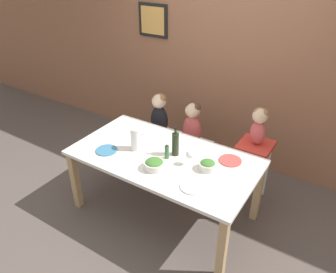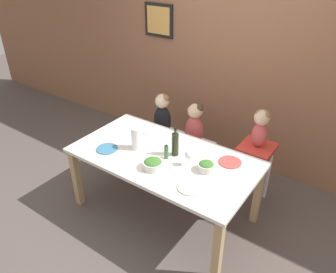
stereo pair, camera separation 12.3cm
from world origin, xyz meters
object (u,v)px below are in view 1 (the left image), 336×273
(salad_bowl_small, at_px, (208,165))
(dinner_plate_front_right, at_px, (193,187))
(person_child_center, at_px, (192,123))
(person_baby_right, at_px, (259,123))
(wine_glass_near, at_px, (189,155))
(dinner_plate_front_left, at_px, (107,150))
(salad_bowl_large, at_px, (154,164))
(wine_bottle, at_px, (175,143))
(chair_right_highchair, at_px, (254,156))
(dinner_plate_back_right, at_px, (230,161))
(person_child_left, at_px, (159,113))
(chair_far_center, at_px, (191,149))
(dinner_plate_back_left, at_px, (147,130))
(paper_towel_roll, at_px, (136,139))
(chair_far_left, at_px, (160,139))

(salad_bowl_small, distance_m, dinner_plate_front_right, 0.30)
(person_child_center, bearing_deg, person_baby_right, 0.04)
(person_child_center, xyz_separation_m, wine_glass_near, (0.36, -0.72, 0.09))
(person_child_center, relative_size, dinner_plate_front_left, 2.51)
(wine_glass_near, distance_m, salad_bowl_large, 0.33)
(person_child_center, xyz_separation_m, wine_bottle, (0.17, -0.65, 0.11))
(wine_bottle, bearing_deg, chair_right_highchair, 47.42)
(dinner_plate_back_right, bearing_deg, person_child_left, 157.66)
(chair_far_center, bearing_deg, salad_bowl_small, -52.09)
(dinner_plate_front_left, height_order, dinner_plate_back_left, same)
(wine_bottle, bearing_deg, person_child_center, 104.43)
(wine_glass_near, xyz_separation_m, dinner_plate_front_right, (0.19, -0.27, -0.10))
(paper_towel_roll, distance_m, dinner_plate_front_right, 0.81)
(salad_bowl_small, bearing_deg, wine_glass_near, -171.91)
(chair_far_center, xyz_separation_m, dinner_plate_back_right, (0.67, -0.46, 0.35))
(chair_far_left, relative_size, person_child_left, 0.83)
(dinner_plate_back_right, relative_size, dinner_plate_front_right, 1.00)
(chair_far_left, relative_size, wine_glass_near, 2.90)
(paper_towel_roll, distance_m, salad_bowl_small, 0.76)
(chair_right_highchair, distance_m, person_child_left, 1.23)
(person_child_center, distance_m, salad_bowl_small, 0.89)
(chair_far_center, distance_m, dinner_plate_front_left, 1.11)
(person_child_left, xyz_separation_m, dinner_plate_back_right, (1.12, -0.46, -0.01))
(chair_far_left, height_order, dinner_plate_back_right, dinner_plate_back_right)
(person_child_center, bearing_deg, salad_bowl_small, -52.15)
(person_child_center, distance_m, wine_bottle, 0.68)
(person_child_center, relative_size, person_baby_right, 1.32)
(person_baby_right, relative_size, salad_bowl_large, 2.14)
(person_baby_right, xyz_separation_m, paper_towel_roll, (-0.97, -0.77, -0.11))
(salad_bowl_large, bearing_deg, wine_bottle, 82.28)
(chair_right_highchair, xyz_separation_m, person_baby_right, (0.00, 0.00, 0.40))
(wine_bottle, xyz_separation_m, dinner_plate_front_left, (-0.61, -0.31, -0.12))
(salad_bowl_large, relative_size, dinner_plate_back_left, 0.89)
(dinner_plate_back_left, bearing_deg, person_baby_right, 20.26)
(paper_towel_roll, distance_m, dinner_plate_back_right, 0.94)
(person_baby_right, xyz_separation_m, wine_bottle, (-0.59, -0.65, -0.10))
(person_child_left, height_order, wine_glass_near, person_child_left)
(chair_far_center, relative_size, wine_glass_near, 2.90)
(chair_far_center, xyz_separation_m, chair_right_highchair, (0.76, 0.00, 0.18))
(dinner_plate_front_left, xyz_separation_m, dinner_plate_front_right, (1.00, -0.04, 0.00))
(wine_glass_near, distance_m, dinner_plate_front_left, 0.85)
(person_baby_right, bearing_deg, chair_far_center, -179.85)
(chair_far_center, height_order, dinner_plate_back_right, dinner_plate_back_right)
(chair_right_highchair, distance_m, person_baby_right, 0.40)
(salad_bowl_small, bearing_deg, person_baby_right, 72.86)
(chair_far_center, xyz_separation_m, dinner_plate_front_left, (-0.45, -0.96, 0.35))
(dinner_plate_back_left, relative_size, dinner_plate_back_right, 1.00)
(person_child_center, height_order, dinner_plate_back_left, person_child_center)
(chair_far_center, height_order, dinner_plate_back_left, dinner_plate_back_left)
(chair_right_highchair, height_order, paper_towel_roll, paper_towel_roll)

